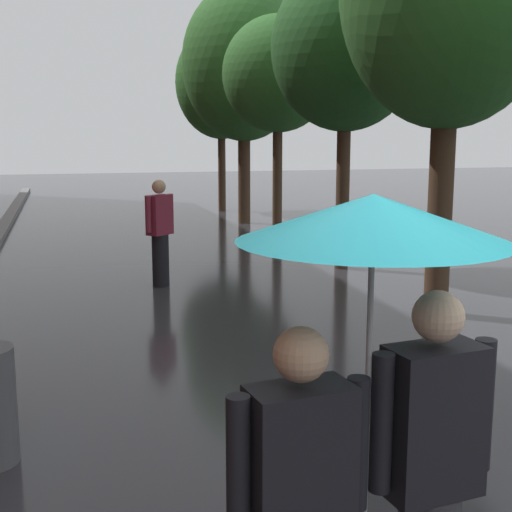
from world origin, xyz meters
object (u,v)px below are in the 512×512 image
street_tree_5 (221,83)px  pedestrian_walking_midground (160,233)px  street_tree_4 (244,64)px  street_tree_2 (346,49)px  couple_under_umbrella (371,386)px  street_tree_3 (278,75)px

street_tree_5 → pedestrian_walking_midground: (-3.25, -10.11, -2.96)m
street_tree_4 → street_tree_2: bearing=-89.3°
couple_under_umbrella → street_tree_3: bearing=74.5°
street_tree_2 → street_tree_3: (-0.18, 3.23, -0.17)m
street_tree_2 → street_tree_5: 9.50m
couple_under_umbrella → street_tree_5: bearing=79.1°
street_tree_2 → street_tree_4: street_tree_4 is taller
street_tree_2 → pedestrian_walking_midground: (-3.25, -0.62, -2.88)m
street_tree_4 → pedestrian_walking_midground: bearing=-114.1°
street_tree_3 → couple_under_umbrella: 12.65m
street_tree_5 → pedestrian_walking_midground: 11.03m
street_tree_4 → street_tree_5: 3.05m
street_tree_4 → street_tree_5: street_tree_4 is taller
street_tree_2 → couple_under_umbrella: size_ratio=2.42×
street_tree_5 → couple_under_umbrella: size_ratio=2.58×
street_tree_5 → pedestrian_walking_midground: bearing=-107.8°
street_tree_2 → street_tree_3: street_tree_2 is taller
pedestrian_walking_midground → couple_under_umbrella: bearing=-91.9°
couple_under_umbrella → pedestrian_walking_midground: 8.18m
street_tree_2 → couple_under_umbrella: 9.74m
street_tree_3 → couple_under_umbrella: (-3.33, -12.01, -2.18)m
street_tree_2 → pedestrian_walking_midground: 4.38m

